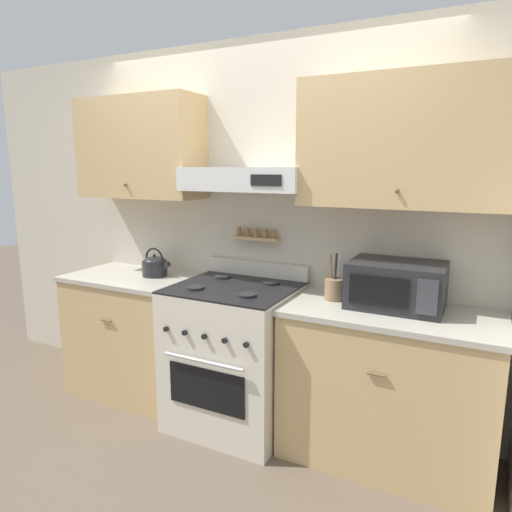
% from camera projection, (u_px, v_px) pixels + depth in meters
% --- Properties ---
extents(ground_plane, '(16.00, 16.00, 0.00)m').
position_uv_depth(ground_plane, '(215.00, 441.00, 2.90)').
color(ground_plane, brown).
extents(wall_back, '(5.20, 0.46, 2.55)m').
position_uv_depth(wall_back, '(262.00, 204.00, 3.11)').
color(wall_back, beige).
rests_on(wall_back, ground_plane).
extents(counter_left, '(0.99, 0.63, 0.92)m').
position_uv_depth(counter_left, '(137.00, 334.00, 3.48)').
color(counter_left, tan).
rests_on(counter_left, ground_plane).
extents(counter_right, '(1.19, 0.63, 0.92)m').
position_uv_depth(counter_right, '(387.00, 386.00, 2.65)').
color(counter_right, tan).
rests_on(counter_right, ground_plane).
extents(stove_range, '(0.77, 0.73, 1.05)m').
position_uv_depth(stove_range, '(235.00, 355.00, 3.03)').
color(stove_range, beige).
rests_on(stove_range, ground_plane).
extents(tea_kettle, '(0.23, 0.18, 0.21)m').
position_uv_depth(tea_kettle, '(155.00, 266.00, 3.36)').
color(tea_kettle, '#232326').
rests_on(tea_kettle, counter_left).
extents(microwave, '(0.52, 0.39, 0.26)m').
position_uv_depth(microwave, '(396.00, 285.00, 2.60)').
color(microwave, '#232326').
rests_on(microwave, counter_right).
extents(utensil_crock, '(0.12, 0.12, 0.29)m').
position_uv_depth(utensil_crock, '(334.00, 288.00, 2.76)').
color(utensil_crock, '#8E7051').
rests_on(utensil_crock, counter_right).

